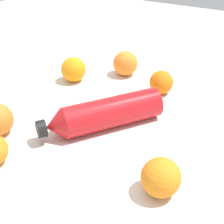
{
  "coord_description": "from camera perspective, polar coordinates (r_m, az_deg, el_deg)",
  "views": [
    {
      "loc": [
        -0.58,
        -0.33,
        0.44
      ],
      "look_at": [
        -0.02,
        -0.01,
        0.04
      ],
      "focal_mm": 51.59,
      "sensor_mm": 36.0,
      "label": 1
    }
  ],
  "objects": [
    {
      "name": "orange_0",
      "position": [
        0.98,
        -6.87,
        7.49
      ],
      "size": [
        0.07,
        0.07,
        0.07
      ],
      "primitive_type": "sphere",
      "color": "orange",
      "rests_on": "ground_plane"
    },
    {
      "name": "orange_5",
      "position": [
        0.59,
        8.65,
        -11.39
      ],
      "size": [
        0.07,
        0.07,
        0.07
      ],
      "primitive_type": "sphere",
      "color": "orange",
      "rests_on": "ground_plane"
    },
    {
      "name": "orange_2",
      "position": [
        1.01,
        2.38,
        8.6
      ],
      "size": [
        0.08,
        0.08,
        0.08
      ],
      "primitive_type": "sphere",
      "color": "orange",
      "rests_on": "ground_plane"
    },
    {
      "name": "ground_plane",
      "position": [
        0.8,
        0.26,
        -1.59
      ],
      "size": [
        2.4,
        2.4,
        0.0
      ],
      "primitive_type": "plane",
      "color": "silver"
    },
    {
      "name": "water_bottle",
      "position": [
        0.75,
        -1.6,
        -0.38
      ],
      "size": [
        0.28,
        0.22,
        0.07
      ],
      "rotation": [
        0.0,
        0.0,
        2.53
      ],
      "color": "red",
      "rests_on": "ground_plane"
    },
    {
      "name": "orange_1",
      "position": [
        0.92,
        8.73,
        5.22
      ],
      "size": [
        0.07,
        0.07,
        0.07
      ],
      "primitive_type": "sphere",
      "color": "orange",
      "rests_on": "ground_plane"
    }
  ]
}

